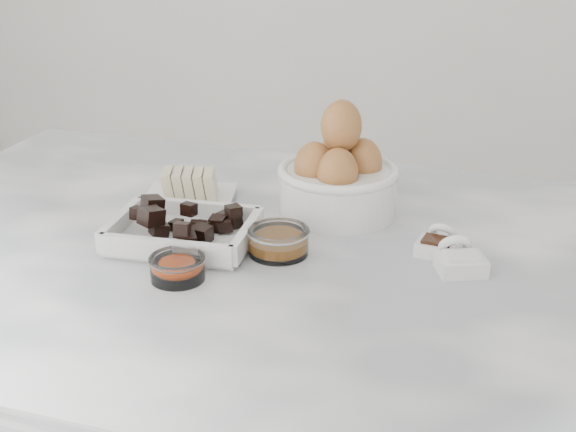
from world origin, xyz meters
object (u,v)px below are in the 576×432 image
Objects in this scene: honey_bowl at (278,241)px; salt_spoon at (459,259)px; butter_plate at (187,193)px; sugar_ramekin at (342,192)px; vanilla_spoon at (438,244)px; zest_bowl at (177,267)px; chocolate_dish at (183,228)px; egg_bowl at (338,177)px.

honey_bowl is 0.23m from salt_spoon.
butter_plate is 0.23m from sugar_ramekin.
honey_bowl is 1.25× the size of vanilla_spoon.
butter_plate is 1.95× the size of honey_bowl.
sugar_ramekin is 0.31m from zest_bowl.
zest_bowl is (-0.09, -0.11, -0.00)m from honey_bowl.
butter_plate reaches higher than vanilla_spoon.
butter_plate is 0.24m from zest_bowl.
butter_plate is 2.27× the size of zest_bowl.
honey_bowl reaches higher than zest_bowl.
chocolate_dish is at bearing -176.34° from honey_bowl.
sugar_ramekin is at bearing 148.14° from vanilla_spoon.
butter_plate is at bearing 111.99° from zest_bowl.
chocolate_dish is 0.11m from zest_bowl.
chocolate_dish is at bearing -135.08° from egg_bowl.
honey_bowl is (-0.04, -0.16, -0.04)m from egg_bowl.
egg_bowl reaches higher than honey_bowl.
salt_spoon is at bearing 22.31° from zest_bowl.
zest_bowl is 1.07× the size of vanilla_spoon.
butter_plate is 0.22m from honey_bowl.
vanilla_spoon is (0.20, 0.07, -0.01)m from honey_bowl.
vanilla_spoon is 0.78× the size of salt_spoon.
egg_bowl is at bearing 145.09° from salt_spoon.
chocolate_dish is 0.25m from sugar_ramekin.
honey_bowl is 0.21m from vanilla_spoon.
chocolate_dish is 2.86× the size of zest_bowl.
egg_bowl reaches higher than vanilla_spoon.
vanilla_spoon is at bearing -7.25° from butter_plate.
honey_bowl is at bearing -161.24° from vanilla_spoon.
chocolate_dish is 0.24m from egg_bowl.
vanilla_spoon reaches higher than zest_bowl.
butter_plate is 0.23m from egg_bowl.
salt_spoon is at bearing -36.35° from sugar_ramekin.
zest_bowl is 0.34m from vanilla_spoon.
sugar_ramekin reaches higher than butter_plate.
salt_spoon reaches higher than zest_bowl.
chocolate_dish is 0.13m from honey_bowl.
vanilla_spoon is at bearing 12.92° from chocolate_dish.
salt_spoon reaches higher than honey_bowl.
sugar_ramekin is at bearing 63.45° from zest_bowl.
sugar_ramekin is 0.19m from vanilla_spoon.
sugar_ramekin reaches higher than honey_bowl.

